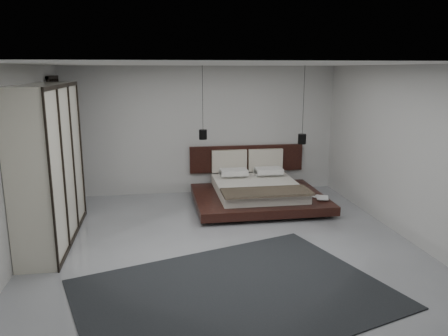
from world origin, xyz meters
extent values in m
plane|color=gray|center=(0.00, 0.00, 0.00)|extent=(6.00, 6.00, 0.00)
plane|color=white|center=(0.00, 0.00, 2.80)|extent=(6.00, 6.00, 0.00)
plane|color=#B8B8B6|center=(0.00, 3.00, 1.40)|extent=(6.00, 0.00, 6.00)
plane|color=#B8B8B6|center=(0.00, -3.00, 1.40)|extent=(6.00, 0.00, 6.00)
plane|color=#B8B8B6|center=(-3.00, 0.00, 1.40)|extent=(0.00, 6.00, 6.00)
plane|color=#B8B8B6|center=(3.00, 0.00, 1.40)|extent=(0.00, 6.00, 6.00)
cube|color=black|center=(-2.95, 2.45, 1.30)|extent=(0.05, 0.90, 2.60)
cube|color=black|center=(1.01, 1.75, 0.04)|extent=(2.04, 1.67, 0.07)
cube|color=black|center=(1.01, 1.75, 0.16)|extent=(2.59, 2.13, 0.17)
cube|color=silver|center=(1.01, 1.87, 0.34)|extent=(1.67, 1.85, 0.20)
cube|color=black|center=(1.01, 1.15, 0.47)|extent=(1.68, 0.65, 0.05)
cube|color=white|center=(0.62, 2.58, 0.50)|extent=(0.57, 0.37, 0.11)
cube|color=white|center=(1.40, 2.58, 0.50)|extent=(0.57, 0.37, 0.11)
cube|color=white|center=(0.62, 2.45, 0.56)|extent=(0.57, 0.37, 0.11)
cube|color=white|center=(1.40, 2.45, 0.56)|extent=(0.57, 0.37, 0.11)
cube|color=black|center=(1.01, 2.96, 0.74)|extent=(2.59, 0.08, 0.60)
cube|color=beige|center=(0.59, 2.87, 0.71)|extent=(0.79, 0.10, 0.50)
cube|color=beige|center=(1.43, 2.87, 0.71)|extent=(0.79, 0.10, 0.50)
imported|color=#99724C|center=(2.07, 1.29, 0.25)|extent=(0.30, 0.32, 0.02)
imported|color=#99724C|center=(2.06, 1.26, 0.28)|extent=(0.31, 0.36, 0.02)
cylinder|color=black|center=(-0.05, 2.31, 2.16)|extent=(0.01, 0.01, 1.29)
cylinder|color=black|center=(-0.05, 2.31, 1.41)|extent=(0.16, 0.16, 0.20)
cylinder|color=#FFE0B2|center=(-0.05, 2.31, 1.33)|extent=(0.12, 0.12, 0.01)
cylinder|color=black|center=(2.07, 2.31, 2.09)|extent=(0.01, 0.01, 1.43)
cylinder|color=black|center=(2.07, 2.31, 1.27)|extent=(0.17, 0.17, 0.21)
cylinder|color=#FFE0B2|center=(2.07, 2.31, 1.18)|extent=(0.13, 0.13, 0.01)
cube|color=beige|center=(-2.70, 0.54, 1.25)|extent=(0.58, 2.51, 2.51)
cube|color=black|center=(-2.40, 0.54, 2.48)|extent=(0.03, 2.51, 0.06)
cube|color=black|center=(-2.40, 0.54, 0.03)|extent=(0.03, 2.51, 0.06)
cube|color=black|center=(-2.40, -0.72, 1.25)|extent=(0.03, 0.05, 2.51)
cube|color=black|center=(-2.40, 0.12, 1.25)|extent=(0.03, 0.05, 2.51)
cube|color=black|center=(-2.40, 0.95, 1.25)|extent=(0.03, 0.05, 2.51)
cube|color=black|center=(-2.40, 1.79, 1.25)|extent=(0.03, 0.05, 2.51)
cube|color=black|center=(-0.13, -1.70, 0.01)|extent=(4.35, 3.67, 0.02)
camera|label=1|loc=(-1.02, -6.54, 2.73)|focal=35.00mm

